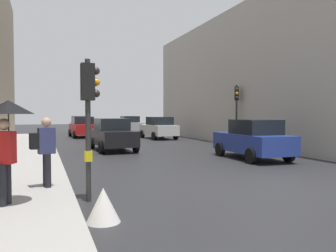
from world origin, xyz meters
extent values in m
plane|color=#28282B|center=(0.00, 0.00, 0.00)|extent=(120.00, 120.00, 0.00)
cube|color=#A8A5A0|center=(-6.87, 6.00, 0.08)|extent=(2.96, 40.00, 0.16)
cube|color=#B2ADA3|center=(11.40, 11.96, 4.40)|extent=(12.00, 25.13, 8.81)
cylinder|color=#2D2D2D|center=(-5.10, -0.16, 1.63)|extent=(0.12, 0.12, 3.27)
cube|color=black|center=(-5.10, -0.16, 2.75)|extent=(0.31, 0.25, 0.84)
cube|color=yellow|center=(-5.10, -0.16, 1.05)|extent=(0.17, 0.20, 0.24)
sphere|color=#2D231E|center=(-4.91, -0.15, 3.01)|extent=(0.18, 0.18, 0.18)
sphere|color=orange|center=(-4.91, -0.15, 2.75)|extent=(0.18, 0.18, 0.18)
sphere|color=#2D231E|center=(-4.91, -0.15, 2.49)|extent=(0.18, 0.18, 0.18)
cylinder|color=#2D2D2D|center=(5.10, 10.14, 1.89)|extent=(0.12, 0.12, 3.77)
cube|color=black|center=(5.10, 10.14, 3.25)|extent=(0.35, 0.38, 0.84)
cube|color=yellow|center=(5.10, 10.14, 1.05)|extent=(0.25, 0.23, 0.24)
sphere|color=#2D231E|center=(5.01, 9.97, 3.51)|extent=(0.18, 0.18, 0.18)
sphere|color=orange|center=(5.01, 9.97, 3.25)|extent=(0.18, 0.18, 0.18)
sphere|color=#2D231E|center=(5.01, 9.97, 2.99)|extent=(0.18, 0.18, 0.18)
cube|color=#2D6038|center=(-2.36, 28.96, 0.72)|extent=(2.01, 4.29, 0.80)
cube|color=black|center=(-2.35, 29.21, 1.44)|extent=(1.70, 2.08, 0.64)
cylinder|color=black|center=(-1.53, 27.57, 0.32)|extent=(0.25, 0.65, 0.64)
cylinder|color=black|center=(-3.33, 27.66, 0.32)|extent=(0.25, 0.65, 0.64)
cylinder|color=black|center=(-1.40, 30.27, 0.32)|extent=(0.25, 0.65, 0.64)
cylinder|color=black|center=(-3.20, 30.36, 0.32)|extent=(0.25, 0.65, 0.64)
cube|color=red|center=(-2.83, 21.88, 0.72)|extent=(2.03, 4.29, 0.80)
cube|color=black|center=(-2.84, 22.13, 1.44)|extent=(1.71, 2.09, 0.64)
cylinder|color=black|center=(-1.85, 20.58, 0.32)|extent=(0.26, 0.65, 0.64)
cylinder|color=black|center=(-3.65, 20.48, 0.32)|extent=(0.26, 0.65, 0.64)
cylinder|color=black|center=(-2.00, 23.28, 0.32)|extent=(0.26, 0.65, 0.64)
cylinder|color=black|center=(-3.80, 23.18, 0.32)|extent=(0.26, 0.65, 0.64)
cube|color=black|center=(-2.46, 10.48, 0.72)|extent=(1.96, 4.27, 0.80)
cube|color=black|center=(-2.47, 10.73, 1.44)|extent=(1.68, 2.06, 0.64)
cylinder|color=black|center=(-1.51, 9.17, 0.32)|extent=(0.25, 0.65, 0.64)
cylinder|color=black|center=(-3.31, 9.10, 0.32)|extent=(0.25, 0.65, 0.64)
cylinder|color=black|center=(-1.61, 11.87, 0.32)|extent=(0.25, 0.65, 0.64)
cylinder|color=black|center=(-3.41, 11.79, 0.32)|extent=(0.25, 0.65, 0.64)
cube|color=#BCBCC1|center=(2.41, 26.71, 0.72)|extent=(1.82, 4.21, 0.80)
cube|color=black|center=(2.41, 26.46, 1.44)|extent=(1.61, 2.01, 0.64)
cylinder|color=black|center=(1.52, 28.06, 0.32)|extent=(0.22, 0.64, 0.64)
cylinder|color=black|center=(3.32, 28.06, 0.32)|extent=(0.22, 0.64, 0.64)
cylinder|color=black|center=(1.51, 25.36, 0.32)|extent=(0.22, 0.64, 0.64)
cylinder|color=black|center=(3.31, 25.36, 0.32)|extent=(0.22, 0.64, 0.64)
cube|color=navy|center=(2.73, 4.92, 0.72)|extent=(1.91, 4.24, 0.80)
cube|color=black|center=(2.72, 4.67, 1.44)|extent=(1.65, 2.04, 0.64)
cylinder|color=black|center=(1.86, 6.29, 0.32)|extent=(0.24, 0.65, 0.64)
cylinder|color=black|center=(3.66, 6.25, 0.32)|extent=(0.24, 0.65, 0.64)
cylinder|color=black|center=(1.79, 3.59, 0.32)|extent=(0.24, 0.65, 0.64)
cylinder|color=black|center=(3.59, 3.55, 0.32)|extent=(0.24, 0.65, 0.64)
cube|color=silver|center=(2.68, 17.98, 0.72)|extent=(2.06, 4.31, 0.80)
cube|color=black|center=(2.70, 17.73, 1.44)|extent=(1.72, 2.10, 0.64)
cylinder|color=black|center=(1.69, 19.27, 0.32)|extent=(0.26, 0.65, 0.64)
cylinder|color=black|center=(3.49, 19.39, 0.32)|extent=(0.26, 0.65, 0.64)
cylinder|color=black|center=(1.87, 16.58, 0.32)|extent=(0.26, 0.65, 0.64)
cylinder|color=black|center=(3.66, 16.69, 0.32)|extent=(0.26, 0.65, 0.64)
cylinder|color=black|center=(-6.77, -0.40, 0.58)|extent=(0.16, 0.16, 0.85)
cylinder|color=black|center=(-6.85, -0.58, 0.58)|extent=(0.16, 0.16, 0.85)
cube|color=red|center=(-6.81, -0.49, 1.34)|extent=(0.47, 0.39, 0.66)
sphere|color=tan|center=(-6.81, -0.49, 1.81)|extent=(0.24, 0.24, 0.24)
cylinder|color=black|center=(-6.72, -0.53, 1.59)|extent=(0.02, 0.02, 0.90)
cone|color=black|center=(-6.72, -0.53, 2.16)|extent=(1.00, 1.00, 0.28)
cylinder|color=black|center=(-6.00, 1.17, 0.58)|extent=(0.16, 0.16, 0.85)
cylinder|color=black|center=(-5.96, 0.97, 0.58)|extent=(0.16, 0.16, 0.85)
cube|color=navy|center=(-5.98, 1.07, 1.34)|extent=(0.44, 0.33, 0.66)
sphere|color=tan|center=(-5.98, 1.07, 1.81)|extent=(0.24, 0.24, 0.24)
cube|color=black|center=(-6.28, 1.01, 1.34)|extent=(0.25, 0.31, 0.40)
cone|color=silver|center=(-5.03, -1.80, 0.33)|extent=(0.64, 0.64, 0.65)
camera|label=1|loc=(-6.07, -8.16, 2.03)|focal=36.73mm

